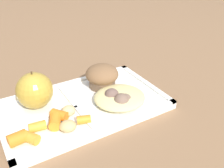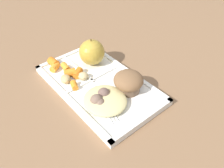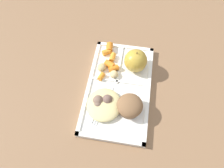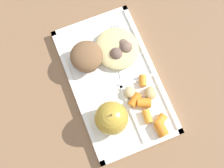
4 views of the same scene
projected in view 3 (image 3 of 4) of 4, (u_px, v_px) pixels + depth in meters
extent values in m
plane|color=#846042|center=(118.00, 89.00, 0.74)|extent=(6.00, 6.00, 0.00)
cube|color=white|center=(118.00, 88.00, 0.73)|extent=(0.38, 0.22, 0.02)
cube|color=white|center=(89.00, 83.00, 0.73)|extent=(0.38, 0.01, 0.01)
cube|color=white|center=(148.00, 91.00, 0.72)|extent=(0.38, 0.01, 0.01)
cube|color=white|center=(125.00, 47.00, 0.81)|extent=(0.01, 0.22, 0.01)
cube|color=white|center=(110.00, 139.00, 0.64)|extent=(0.01, 0.22, 0.01)
cube|color=white|center=(119.00, 82.00, 0.74)|extent=(0.01, 0.20, 0.01)
cube|color=white|center=(120.00, 65.00, 0.77)|extent=(0.17, 0.01, 0.01)
sphere|color=#B79333|center=(136.00, 61.00, 0.73)|extent=(0.08, 0.08, 0.08)
cylinder|color=#4C381E|center=(137.00, 53.00, 0.70)|extent=(0.00, 0.00, 0.01)
cylinder|color=brown|center=(129.00, 108.00, 0.68)|extent=(0.07, 0.07, 0.03)
ellipsoid|color=brown|center=(130.00, 105.00, 0.65)|extent=(0.08, 0.08, 0.05)
cylinder|color=orange|center=(114.00, 69.00, 0.75)|extent=(0.04, 0.04, 0.02)
cylinder|color=orange|center=(110.00, 47.00, 0.80)|extent=(0.04, 0.03, 0.03)
cylinder|color=orange|center=(112.00, 57.00, 0.78)|extent=(0.04, 0.02, 0.02)
cylinder|color=orange|center=(109.00, 64.00, 0.76)|extent=(0.04, 0.04, 0.02)
cylinder|color=orange|center=(101.00, 77.00, 0.74)|extent=(0.03, 0.03, 0.02)
cylinder|color=orange|center=(107.00, 52.00, 0.79)|extent=(0.04, 0.04, 0.02)
ellipsoid|color=tan|center=(114.00, 74.00, 0.74)|extent=(0.04, 0.04, 0.02)
ellipsoid|color=tan|center=(102.00, 67.00, 0.76)|extent=(0.04, 0.04, 0.02)
ellipsoid|color=#D6C684|center=(104.00, 105.00, 0.68)|extent=(0.12, 0.12, 0.02)
sphere|color=#755B4C|center=(98.00, 104.00, 0.68)|extent=(0.03, 0.03, 0.03)
sphere|color=#755B4C|center=(98.00, 100.00, 0.68)|extent=(0.04, 0.04, 0.04)
sphere|color=brown|center=(107.00, 100.00, 0.68)|extent=(0.04, 0.04, 0.04)
cube|color=white|center=(107.00, 98.00, 0.71)|extent=(0.10, 0.04, 0.00)
cube|color=white|center=(98.00, 115.00, 0.68)|extent=(0.03, 0.03, 0.00)
cylinder|color=white|center=(93.00, 121.00, 0.67)|extent=(0.02, 0.01, 0.00)
cylinder|color=white|center=(95.00, 122.00, 0.66)|extent=(0.02, 0.01, 0.00)
cylinder|color=white|center=(97.00, 123.00, 0.66)|extent=(0.02, 0.01, 0.00)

